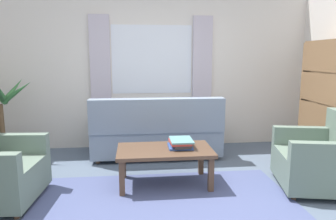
{
  "coord_description": "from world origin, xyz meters",
  "views": [
    {
      "loc": [
        -0.3,
        -2.94,
        1.49
      ],
      "look_at": [
        0.1,
        0.7,
        0.87
      ],
      "focal_mm": 33.28,
      "sensor_mm": 36.0,
      "label": 1
    }
  ],
  "objects_px": {
    "book_stack_on_table": "(180,143)",
    "bookshelf": "(326,100)",
    "coffee_table": "(165,153)",
    "armchair_right": "(322,159)",
    "potted_plant": "(2,130)",
    "couch": "(156,133)"
  },
  "relations": [
    {
      "from": "couch",
      "to": "coffee_table",
      "type": "height_order",
      "value": "couch"
    },
    {
      "from": "armchair_right",
      "to": "book_stack_on_table",
      "type": "relative_size",
      "value": 2.84
    },
    {
      "from": "coffee_table",
      "to": "book_stack_on_table",
      "type": "height_order",
      "value": "book_stack_on_table"
    },
    {
      "from": "book_stack_on_table",
      "to": "bookshelf",
      "type": "bearing_deg",
      "value": 13.47
    },
    {
      "from": "couch",
      "to": "coffee_table",
      "type": "distance_m",
      "value": 1.07
    },
    {
      "from": "armchair_right",
      "to": "bookshelf",
      "type": "xyz_separation_m",
      "value": [
        0.55,
        0.84,
        0.55
      ]
    },
    {
      "from": "armchair_right",
      "to": "potted_plant",
      "type": "xyz_separation_m",
      "value": [
        -4.01,
        1.45,
        0.09
      ]
    },
    {
      "from": "book_stack_on_table",
      "to": "bookshelf",
      "type": "height_order",
      "value": "bookshelf"
    },
    {
      "from": "armchair_right",
      "to": "potted_plant",
      "type": "relative_size",
      "value": 0.78
    },
    {
      "from": "book_stack_on_table",
      "to": "potted_plant",
      "type": "xyz_separation_m",
      "value": [
        -2.44,
        1.11,
        -0.04
      ]
    },
    {
      "from": "coffee_table",
      "to": "armchair_right",
      "type": "bearing_deg",
      "value": -9.72
    },
    {
      "from": "couch",
      "to": "book_stack_on_table",
      "type": "xyz_separation_m",
      "value": [
        0.21,
        -1.04,
        0.12
      ]
    },
    {
      "from": "book_stack_on_table",
      "to": "potted_plant",
      "type": "bearing_deg",
      "value": 155.5
    },
    {
      "from": "couch",
      "to": "bookshelf",
      "type": "relative_size",
      "value": 1.1
    },
    {
      "from": "coffee_table",
      "to": "book_stack_on_table",
      "type": "bearing_deg",
      "value": 9.55
    },
    {
      "from": "coffee_table",
      "to": "book_stack_on_table",
      "type": "relative_size",
      "value": 3.15
    },
    {
      "from": "book_stack_on_table",
      "to": "armchair_right",
      "type": "bearing_deg",
      "value": -11.97
    },
    {
      "from": "armchair_right",
      "to": "book_stack_on_table",
      "type": "distance_m",
      "value": 1.61
    },
    {
      "from": "couch",
      "to": "bookshelf",
      "type": "height_order",
      "value": "bookshelf"
    },
    {
      "from": "bookshelf",
      "to": "coffee_table",
      "type": "bearing_deg",
      "value": 103.15
    },
    {
      "from": "book_stack_on_table",
      "to": "bookshelf",
      "type": "distance_m",
      "value": 2.22
    },
    {
      "from": "coffee_table",
      "to": "potted_plant",
      "type": "bearing_deg",
      "value": 153.07
    }
  ]
}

